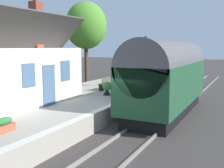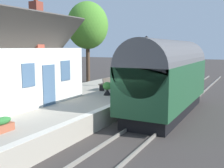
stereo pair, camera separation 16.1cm
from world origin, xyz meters
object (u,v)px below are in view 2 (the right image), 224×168
Objects in this scene: planter_edge_near at (3,125)px; planter_edge_far at (107,88)px; station_building at (22,73)px; train at (168,76)px; bench_near_building at (139,75)px; tree_behind_building at (88,26)px; bench_mid_platform at (107,83)px; lamp_post_platform at (146,52)px; tree_far_right at (21,29)px; bench_by_lamp at (131,77)px.

planter_edge_near is 0.95× the size of planter_edge_far.
station_building is 8.20× the size of planter_edge_far.
train reaches higher than bench_near_building.
tree_behind_building is (10.74, 8.29, 4.88)m from planter_edge_far.
bench_near_building is at bearing -110.70° from tree_behind_building.
planter_edge_far is (4.14, -2.91, -1.20)m from station_building.
planter_edge_near is at bearing -142.25° from station_building.
bench_mid_platform is 0.16× the size of tree_behind_building.
bench_mid_platform is 3.73m from lamp_post_platform.
train is at bearing -102.79° from tree_far_right.
bench_near_building is at bearing 32.62° from train.
planter_edge_near is at bearing -155.75° from tree_behind_building.
tree_far_right is (-4.04, 10.12, 4.14)m from bench_near_building.
bench_near_building is 1.00× the size of bench_by_lamp.
train is 9.53m from planter_edge_near.
lamp_post_platform is 11.80m from tree_behind_building.
tree_far_right is (-0.04, 12.26, 1.96)m from lamp_post_platform.
bench_by_lamp is 3.73m from lamp_post_platform.
planter_edge_far is 12.61m from tree_far_right.
planter_edge_far is at bearing -169.90° from bench_by_lamp.
train is 6.56× the size of bench_mid_platform.
station_building is 5.20m from planter_edge_far.
train is 11.10× the size of planter_edge_far.
train is at bearing -21.05° from planter_edge_near.
planter_edge_far is 4.71m from lamp_post_platform.
bench_by_lamp is at bearing -122.49° from tree_behind_building.
tree_far_right reaches higher than bench_near_building.
lamp_post_platform is (-2.14, -2.14, 2.18)m from bench_by_lamp.
planter_edge_near is (-4.09, -3.17, -1.37)m from station_building.
tree_far_right reaches higher than lamp_post_platform.
train is at bearing -147.38° from bench_near_building.
tree_behind_building is (10.14, 11.95, 4.00)m from train.
station_building is at bearing -134.37° from tree_far_right.
tree_far_right is at bearing 77.21° from train.
tree_far_right is (3.37, 14.87, 3.30)m from train.
bench_by_lamp reaches higher than planter_edge_far.
bench_by_lamp is 11.14m from tree_far_right.
lamp_post_platform is at bearing 37.42° from train.
planter_edge_near is (-8.84, 3.40, -1.05)m from train.
lamp_post_platform is at bearing -134.99° from bench_by_lamp.
tree_behind_building is at bearing 39.10° from bench_mid_platform.
station_building is 6.35m from bench_mid_platform.
bench_near_building and bench_by_lamp have the same top height.
planter_edge_far is at bearing -109.55° from tree_far_right.
tree_behind_building is (6.76, -2.92, 0.70)m from tree_far_right.
train is at bearing -104.39° from bench_mid_platform.
planter_edge_near is at bearing -172.70° from bench_mid_platform.
bench_by_lamp is 1.77× the size of planter_edge_near.
planter_edge_far is (-6.17, -1.10, -0.05)m from bench_by_lamp.
planter_edge_near is (-10.04, -1.29, -0.22)m from bench_mid_platform.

